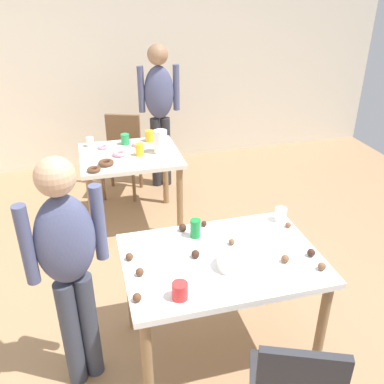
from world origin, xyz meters
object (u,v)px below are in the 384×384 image
person_girl_near (69,260)px  mixing_bowl (233,262)px  pitcher_far (160,142)px  dining_table_near (221,271)px  person_adult_far (159,104)px  chair_far_table (122,150)px  soda_can (196,228)px  dining_table_far (131,165)px

person_girl_near → mixing_bowl: 0.90m
person_girl_near → pitcher_far: bearing=63.8°
dining_table_near → pitcher_far: 1.71m
pitcher_far → person_adult_far: bearing=79.4°
chair_far_table → pitcher_far: pitcher_far is taller
person_adult_far → pitcher_far: 0.86m
soda_can → chair_far_table: bearing=95.8°
dining_table_far → mixing_bowl: bearing=-79.4°
chair_far_table → person_adult_far: 0.65m
mixing_bowl → person_girl_near: bearing=172.4°
dining_table_near → person_adult_far: 2.56m
person_girl_near → person_adult_far: 2.71m
person_girl_near → mixing_bowl: (0.89, -0.12, -0.10)m
dining_table_far → pitcher_far: pitcher_far is taller
dining_table_far → soda_can: 1.52m
soda_can → person_adult_far: bearing=84.5°
dining_table_far → person_girl_near: size_ratio=0.62×
person_adult_far → chair_far_table: bearing=-174.0°
dining_table_near → pitcher_far: bearing=91.0°
dining_table_near → person_girl_near: 0.89m
person_adult_far → mixing_bowl: size_ratio=8.82×
person_adult_far → mixing_bowl: 2.65m
dining_table_far → chair_far_table: size_ratio=1.05×
dining_table_near → pitcher_far: size_ratio=5.40×
pitcher_far → dining_table_far: bearing=170.8°
dining_table_near → chair_far_table: chair_far_table is taller
dining_table_far → chair_far_table: 0.75m
chair_far_table → soda_can: bearing=-84.2°
dining_table_far → pitcher_far: size_ratio=4.23×
person_girl_near → person_adult_far: size_ratio=0.92×
mixing_bowl → pitcher_far: size_ratio=0.84×
person_adult_far → soda_can: size_ratio=13.13×
person_girl_near → pitcher_far: person_girl_near is taller
dining_table_near → person_adult_far: bearing=87.2°
chair_far_table → person_adult_far: size_ratio=0.54×
soda_can → dining_table_far: bearing=98.5°
person_adult_far → soda_can: bearing=-95.5°
chair_far_table → mixing_bowl: (0.35, -2.59, 0.29)m
person_girl_near → mixing_bowl: size_ratio=8.15×
chair_far_table → mixing_bowl: bearing=-82.3°
dining_table_far → chair_far_table: bearing=90.3°
chair_far_table → soda_can: soda_can is taller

